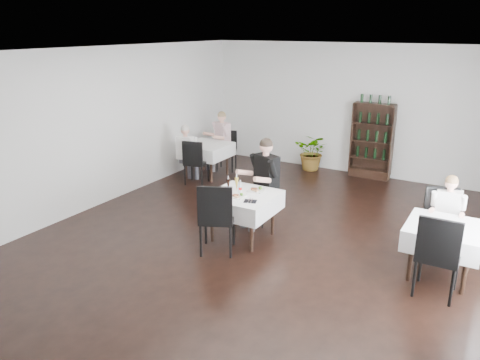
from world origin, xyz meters
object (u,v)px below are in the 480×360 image
Objects in this scene: wine_shelf at (372,142)px; main_table at (243,203)px; potted_tree at (313,152)px; diner_main at (262,176)px.

wine_shelf is 4.41m from main_table.
wine_shelf is at bearing 78.22° from main_table.
potted_tree is (-1.36, -0.11, -0.40)m from wine_shelf.
main_table is at bearing -83.70° from potted_tree.
potted_tree is 0.58× the size of diner_main.
wine_shelf is 3.80m from diner_main.
potted_tree is at bearing 96.30° from main_table.
potted_tree is at bearing 97.74° from diner_main.
diner_main is at bearing 87.91° from main_table.
wine_shelf is at bearing 76.63° from diner_main.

